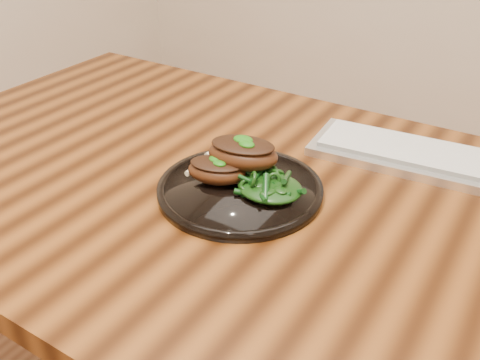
{
  "coord_description": "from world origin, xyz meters",
  "views": [
    {
      "loc": [
        0.29,
        -0.64,
        1.21
      ],
      "look_at": [
        -0.09,
        -0.03,
        0.78
      ],
      "focal_mm": 40.0,
      "sensor_mm": 36.0,
      "label": 1
    }
  ],
  "objects_px": {
    "lamb_chop_front": "(217,170)",
    "greens_heap": "(270,184)",
    "desk": "(299,247)",
    "keyboard": "(449,162)",
    "plate": "(240,189)"
  },
  "relations": [
    {
      "from": "lamb_chop_front",
      "to": "greens_heap",
      "type": "xyz_separation_m",
      "value": [
        0.09,
        0.01,
        -0.0
      ]
    },
    {
      "from": "desk",
      "to": "greens_heap",
      "type": "height_order",
      "value": "greens_heap"
    },
    {
      "from": "desk",
      "to": "greens_heap",
      "type": "xyz_separation_m",
      "value": [
        -0.05,
        -0.02,
        0.12
      ]
    },
    {
      "from": "lamb_chop_front",
      "to": "keyboard",
      "type": "relative_size",
      "value": 0.22
    },
    {
      "from": "lamb_chop_front",
      "to": "keyboard",
      "type": "xyz_separation_m",
      "value": [
        0.3,
        0.27,
        -0.03
      ]
    },
    {
      "from": "desk",
      "to": "plate",
      "type": "relative_size",
      "value": 6.05
    },
    {
      "from": "desk",
      "to": "plate",
      "type": "xyz_separation_m",
      "value": [
        -0.1,
        -0.02,
        0.09
      ]
    },
    {
      "from": "lamb_chop_front",
      "to": "greens_heap",
      "type": "distance_m",
      "value": 0.09
    },
    {
      "from": "desk",
      "to": "plate",
      "type": "height_order",
      "value": "plate"
    },
    {
      "from": "desk",
      "to": "keyboard",
      "type": "height_order",
      "value": "keyboard"
    },
    {
      "from": "plate",
      "to": "keyboard",
      "type": "relative_size",
      "value": 0.54
    },
    {
      "from": "desk",
      "to": "keyboard",
      "type": "relative_size",
      "value": 3.27
    },
    {
      "from": "greens_heap",
      "to": "keyboard",
      "type": "bearing_deg",
      "value": 51.09
    },
    {
      "from": "plate",
      "to": "keyboard",
      "type": "xyz_separation_m",
      "value": [
        0.26,
        0.26,
        0.0
      ]
    },
    {
      "from": "greens_heap",
      "to": "keyboard",
      "type": "distance_m",
      "value": 0.33
    }
  ]
}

